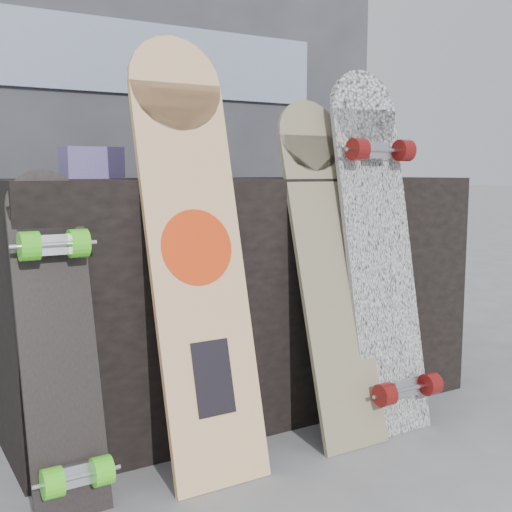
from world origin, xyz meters
TOP-DOWN VIEW (x-y plane):
  - ground at (0.00, 0.00)m, footprint 60.00×60.00m
  - vendor_table at (0.00, 0.50)m, footprint 1.60×0.60m
  - booth at (0.00, 1.35)m, footprint 2.40×0.22m
  - merch_box_purple at (-0.47, 0.63)m, footprint 0.18×0.12m
  - merch_box_small at (0.53, 0.53)m, footprint 0.14×0.14m
  - merch_box_flat at (-0.12, 0.62)m, footprint 0.22×0.10m
  - longboard_geisha at (-0.34, 0.15)m, footprint 0.27×0.33m
  - longboard_celtic at (0.11, 0.14)m, footprint 0.23×0.31m
  - longboard_cascadia at (0.30, 0.12)m, footprint 0.26×0.31m
  - skateboard_dark at (-0.72, 0.12)m, footprint 0.19×0.28m

SIDE VIEW (x-z plane):
  - ground at x=0.00m, z-range 0.00..0.00m
  - vendor_table at x=0.00m, z-range 0.00..0.80m
  - skateboard_dark at x=-0.72m, z-range 0.01..0.84m
  - longboard_celtic at x=0.11m, z-range 0.03..1.08m
  - longboard_cascadia at x=0.30m, z-range 0.02..1.17m
  - longboard_geisha at x=-0.34m, z-range 0.03..1.24m
  - merch_box_flat at x=-0.12m, z-range 0.80..0.86m
  - merch_box_purple at x=-0.47m, z-range 0.80..0.90m
  - merch_box_small at x=0.53m, z-range 0.80..0.92m
  - booth at x=0.00m, z-range 0.00..2.20m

